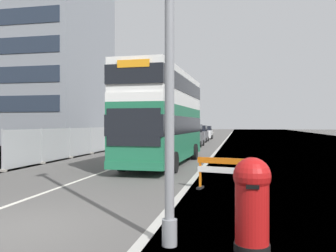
{
  "coord_description": "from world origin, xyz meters",
  "views": [
    {
      "loc": [
        4.75,
        -6.93,
        2.3
      ],
      "look_at": [
        1.74,
        7.84,
        2.2
      ],
      "focal_mm": 37.41,
      "sensor_mm": 36.0,
      "label": 1
    }
  ],
  "objects_px": {
    "lamppost_foreground": "(170,4)",
    "car_receding_mid": "(200,134)",
    "roadworks_barrier": "(221,170)",
    "red_pillar_postbox": "(252,201)",
    "car_oncoming_near": "(193,136)",
    "car_receding_far": "(206,133)",
    "double_decker_bus": "(164,116)"
  },
  "relations": [
    {
      "from": "car_receding_far",
      "to": "car_oncoming_near",
      "type": "bearing_deg",
      "value": -88.92
    },
    {
      "from": "car_receding_mid",
      "to": "car_receding_far",
      "type": "bearing_deg",
      "value": 90.68
    },
    {
      "from": "lamppost_foreground",
      "to": "car_receding_mid",
      "type": "bearing_deg",
      "value": 95.37
    },
    {
      "from": "roadworks_barrier",
      "to": "car_receding_far",
      "type": "distance_m",
      "value": 40.84
    },
    {
      "from": "lamppost_foreground",
      "to": "car_receding_mid",
      "type": "distance_m",
      "value": 38.1
    },
    {
      "from": "double_decker_bus",
      "to": "car_receding_far",
      "type": "relative_size",
      "value": 2.76
    },
    {
      "from": "double_decker_bus",
      "to": "car_oncoming_near",
      "type": "height_order",
      "value": "double_decker_bus"
    },
    {
      "from": "double_decker_bus",
      "to": "roadworks_barrier",
      "type": "relative_size",
      "value": 6.33
    },
    {
      "from": "double_decker_bus",
      "to": "red_pillar_postbox",
      "type": "distance_m",
      "value": 13.85
    },
    {
      "from": "lamppost_foreground",
      "to": "red_pillar_postbox",
      "type": "distance_m",
      "value": 3.92
    },
    {
      "from": "lamppost_foreground",
      "to": "double_decker_bus",
      "type": "bearing_deg",
      "value": 102.56
    },
    {
      "from": "red_pillar_postbox",
      "to": "car_oncoming_near",
      "type": "distance_m",
      "value": 29.21
    },
    {
      "from": "car_oncoming_near",
      "to": "car_receding_far",
      "type": "bearing_deg",
      "value": 91.08
    },
    {
      "from": "double_decker_bus",
      "to": "car_receding_mid",
      "type": "xyz_separation_m",
      "value": [
        -0.67,
        24.84,
        -1.76
      ]
    },
    {
      "from": "car_receding_mid",
      "to": "car_receding_far",
      "type": "height_order",
      "value": "car_receding_mid"
    },
    {
      "from": "car_receding_mid",
      "to": "double_decker_bus",
      "type": "bearing_deg",
      "value": -88.46
    },
    {
      "from": "roadworks_barrier",
      "to": "car_receding_mid",
      "type": "height_order",
      "value": "car_receding_mid"
    },
    {
      "from": "red_pillar_postbox",
      "to": "car_receding_mid",
      "type": "height_order",
      "value": "car_receding_mid"
    },
    {
      "from": "lamppost_foreground",
      "to": "car_oncoming_near",
      "type": "xyz_separation_m",
      "value": [
        -3.32,
        28.72,
        -3.5
      ]
    },
    {
      "from": "roadworks_barrier",
      "to": "car_oncoming_near",
      "type": "distance_m",
      "value": 23.37
    },
    {
      "from": "car_receding_far",
      "to": "double_decker_bus",
      "type": "bearing_deg",
      "value": -88.68
    },
    {
      "from": "double_decker_bus",
      "to": "car_receding_mid",
      "type": "distance_m",
      "value": 24.91
    },
    {
      "from": "double_decker_bus",
      "to": "red_pillar_postbox",
      "type": "height_order",
      "value": "double_decker_bus"
    },
    {
      "from": "lamppost_foreground",
      "to": "car_oncoming_near",
      "type": "height_order",
      "value": "lamppost_foreground"
    },
    {
      "from": "double_decker_bus",
      "to": "car_oncoming_near",
      "type": "distance_m",
      "value": 15.89
    },
    {
      "from": "car_receding_mid",
      "to": "car_receding_far",
      "type": "xyz_separation_m",
      "value": [
        -0.1,
        8.54,
        -0.05
      ]
    },
    {
      "from": "double_decker_bus",
      "to": "roadworks_barrier",
      "type": "height_order",
      "value": "double_decker_bus"
    },
    {
      "from": "lamppost_foreground",
      "to": "car_receding_mid",
      "type": "relative_size",
      "value": 2.09
    },
    {
      "from": "red_pillar_postbox",
      "to": "roadworks_barrier",
      "type": "distance_m",
      "value": 5.85
    },
    {
      "from": "red_pillar_postbox",
      "to": "car_receding_far",
      "type": "height_order",
      "value": "car_receding_far"
    },
    {
      "from": "red_pillar_postbox",
      "to": "roadworks_barrier",
      "type": "bearing_deg",
      "value": 98.11
    },
    {
      "from": "car_oncoming_near",
      "to": "car_receding_far",
      "type": "distance_m",
      "value": 17.59
    }
  ]
}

